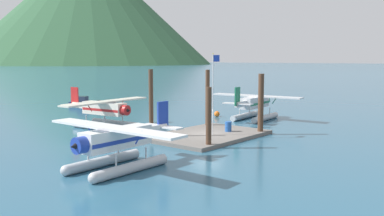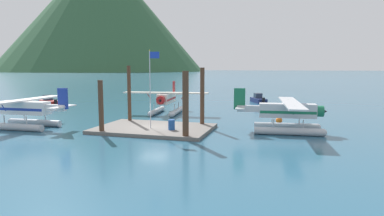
{
  "view_description": "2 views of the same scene",
  "coord_description": "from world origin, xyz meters",
  "px_view_note": "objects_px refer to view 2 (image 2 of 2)",
  "views": [
    {
      "loc": [
        -28.27,
        -21.95,
        6.71
      ],
      "look_at": [
        2.08,
        3.46,
        2.07
      ],
      "focal_mm": 39.35,
      "sensor_mm": 36.0,
      "label": 1
    },
    {
      "loc": [
        11.69,
        -27.69,
        5.69
      ],
      "look_at": [
        2.43,
        3.95,
        1.66
      ],
      "focal_mm": 31.22,
      "sensor_mm": 36.0,
      "label": 2
    }
  ],
  "objects_px": {
    "flagpole": "(151,81)",
    "seaplane_silver_stbd_fwd": "(288,115)",
    "mooring_buoy": "(279,120)",
    "seaplane_cream_bow_left": "(166,101)",
    "boat_red_open_west": "(49,102)",
    "boat_navy_open_north": "(258,99)",
    "fuel_drum": "(172,125)",
    "seaplane_white_port_aft": "(25,111)"
  },
  "relations": [
    {
      "from": "fuel_drum",
      "to": "boat_navy_open_north",
      "type": "bearing_deg",
      "value": 80.1
    },
    {
      "from": "mooring_buoy",
      "to": "seaplane_cream_bow_left",
      "type": "height_order",
      "value": "seaplane_cream_bow_left"
    },
    {
      "from": "fuel_drum",
      "to": "boat_navy_open_north",
      "type": "relative_size",
      "value": 0.19
    },
    {
      "from": "fuel_drum",
      "to": "mooring_buoy",
      "type": "relative_size",
      "value": 1.34
    },
    {
      "from": "mooring_buoy",
      "to": "boat_red_open_west",
      "type": "xyz_separation_m",
      "value": [
        -34.38,
        7.8,
        0.16
      ]
    },
    {
      "from": "flagpole",
      "to": "seaplane_silver_stbd_fwd",
      "type": "relative_size",
      "value": 0.66
    },
    {
      "from": "flagpole",
      "to": "seaplane_cream_bow_left",
      "type": "bearing_deg",
      "value": 104.09
    },
    {
      "from": "seaplane_white_port_aft",
      "to": "boat_red_open_west",
      "type": "distance_m",
      "value": 20.73
    },
    {
      "from": "fuel_drum",
      "to": "seaplane_silver_stbd_fwd",
      "type": "xyz_separation_m",
      "value": [
        9.64,
        3.16,
        0.84
      ]
    },
    {
      "from": "boat_red_open_west",
      "to": "seaplane_silver_stbd_fwd",
      "type": "bearing_deg",
      "value": -19.44
    },
    {
      "from": "flagpole",
      "to": "fuel_drum",
      "type": "bearing_deg",
      "value": -5.56
    },
    {
      "from": "seaplane_silver_stbd_fwd",
      "to": "seaplane_cream_bow_left",
      "type": "height_order",
      "value": "same"
    },
    {
      "from": "mooring_buoy",
      "to": "boat_navy_open_north",
      "type": "xyz_separation_m",
      "value": [
        -3.92,
        20.26,
        0.16
      ]
    },
    {
      "from": "flagpole",
      "to": "seaplane_cream_bow_left",
      "type": "relative_size",
      "value": 0.66
    },
    {
      "from": "flagpole",
      "to": "seaplane_white_port_aft",
      "type": "distance_m",
      "value": 12.58
    },
    {
      "from": "flagpole",
      "to": "boat_red_open_west",
      "type": "bearing_deg",
      "value": 146.92
    },
    {
      "from": "fuel_drum",
      "to": "seaplane_cream_bow_left",
      "type": "xyz_separation_m",
      "value": [
        -4.72,
        11.29,
        0.84
      ]
    },
    {
      "from": "fuel_drum",
      "to": "boat_red_open_west",
      "type": "height_order",
      "value": "boat_red_open_west"
    },
    {
      "from": "seaplane_cream_bow_left",
      "to": "boat_red_open_west",
      "type": "bearing_deg",
      "value": 168.35
    },
    {
      "from": "flagpole",
      "to": "boat_navy_open_north",
      "type": "distance_m",
      "value": 28.97
    },
    {
      "from": "boat_red_open_west",
      "to": "flagpole",
      "type": "bearing_deg",
      "value": -33.08
    },
    {
      "from": "seaplane_white_port_aft",
      "to": "seaplane_silver_stbd_fwd",
      "type": "distance_m",
      "value": 24.15
    },
    {
      "from": "seaplane_white_port_aft",
      "to": "seaplane_silver_stbd_fwd",
      "type": "xyz_separation_m",
      "value": [
        23.67,
        4.76,
        0.0
      ]
    },
    {
      "from": "mooring_buoy",
      "to": "seaplane_white_port_aft",
      "type": "bearing_deg",
      "value": -157.67
    },
    {
      "from": "flagpole",
      "to": "mooring_buoy",
      "type": "distance_m",
      "value": 13.81
    },
    {
      "from": "mooring_buoy",
      "to": "boat_navy_open_north",
      "type": "bearing_deg",
      "value": 100.94
    },
    {
      "from": "flagpole",
      "to": "boat_navy_open_north",
      "type": "height_order",
      "value": "flagpole"
    },
    {
      "from": "seaplane_silver_stbd_fwd",
      "to": "boat_red_open_west",
      "type": "bearing_deg",
      "value": 160.56
    },
    {
      "from": "flagpole",
      "to": "seaplane_silver_stbd_fwd",
      "type": "height_order",
      "value": "flagpole"
    },
    {
      "from": "mooring_buoy",
      "to": "seaplane_silver_stbd_fwd",
      "type": "relative_size",
      "value": 0.06
    },
    {
      "from": "boat_red_open_west",
      "to": "boat_navy_open_north",
      "type": "distance_m",
      "value": 32.91
    },
    {
      "from": "flagpole",
      "to": "boat_navy_open_north",
      "type": "bearing_deg",
      "value": 76.23
    },
    {
      "from": "seaplane_white_port_aft",
      "to": "seaplane_cream_bow_left",
      "type": "xyz_separation_m",
      "value": [
        9.31,
        12.89,
        0.0
      ]
    },
    {
      "from": "seaplane_white_port_aft",
      "to": "seaplane_cream_bow_left",
      "type": "relative_size",
      "value": 0.99
    },
    {
      "from": "seaplane_white_port_aft",
      "to": "boat_navy_open_north",
      "type": "height_order",
      "value": "seaplane_white_port_aft"
    },
    {
      "from": "seaplane_silver_stbd_fwd",
      "to": "boat_red_open_west",
      "type": "xyz_separation_m",
      "value": [
        -35.21,
        12.43,
        -1.09
      ]
    },
    {
      "from": "fuel_drum",
      "to": "mooring_buoy",
      "type": "distance_m",
      "value": 11.77
    },
    {
      "from": "flagpole",
      "to": "fuel_drum",
      "type": "height_order",
      "value": "flagpole"
    },
    {
      "from": "seaplane_silver_stbd_fwd",
      "to": "flagpole",
      "type": "bearing_deg",
      "value": -165.59
    },
    {
      "from": "mooring_buoy",
      "to": "boat_red_open_west",
      "type": "relative_size",
      "value": 0.15
    },
    {
      "from": "fuel_drum",
      "to": "boat_red_open_west",
      "type": "relative_size",
      "value": 0.2
    },
    {
      "from": "seaplane_silver_stbd_fwd",
      "to": "boat_red_open_west",
      "type": "relative_size",
      "value": 2.35
    }
  ]
}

